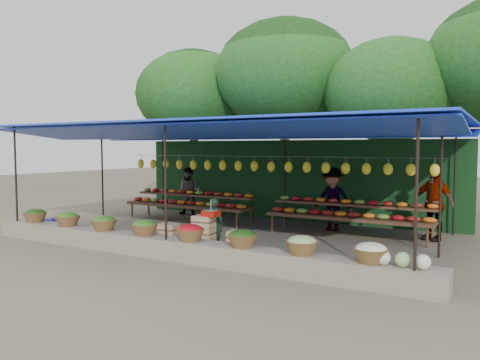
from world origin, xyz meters
The scene contains 16 objects.
ground centered at (0.00, 0.00, 0.00)m, with size 60.00×60.00×0.00m, color brown.
stone_curb centered at (0.00, -2.75, 0.20)m, with size 10.60×0.55×0.40m, color slate.
stall_canopy centered at (0.00, 0.07, 2.68)m, with size 10.80×6.60×2.82m.
produce_baskets centered at (-0.10, -2.75, 0.56)m, with size 8.98×0.58×0.34m.
netting_backdrop centered at (0.00, 3.15, 1.25)m, with size 10.60×0.06×2.50m, color #1A491E.
tree_row centered at (0.50, 6.09, 4.70)m, with size 16.51×5.50×7.12m.
fruit_table_left centered at (-2.49, 1.35, 0.61)m, with size 4.21×0.95×0.93m.
fruit_table_right centered at (2.51, 1.35, 0.61)m, with size 4.21×0.95×0.93m.
crate_counter centered at (0.17, -1.84, 0.31)m, with size 2.38×0.38×0.77m.
weighing_scale centered at (0.40, -1.84, 0.86)m, with size 0.35×0.35×0.37m.
vendor_seated centered at (0.18, -1.35, 0.56)m, with size 0.41×0.27×1.12m, color #16321B.
customer_left centered at (-3.29, 2.43, 0.80)m, with size 0.77×0.60×1.59m, color slate.
customer_mid centered at (1.87, 1.92, 0.86)m, with size 1.12×0.64×1.73m, color slate.
customer_right centered at (4.43, 1.90, 0.92)m, with size 1.08×0.45×1.84m, color slate.
blue_crate_front centered at (-4.60, -1.68, 0.17)m, with size 0.56×0.40×0.33m, color navy.
blue_crate_back centered at (-4.99, -1.64, 0.14)m, with size 0.47×0.34×0.28m, color navy.
Camera 1 is at (5.98, -10.29, 2.27)m, focal length 35.00 mm.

